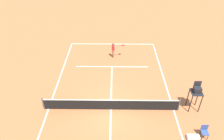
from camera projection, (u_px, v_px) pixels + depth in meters
ground_plane at (111, 109)px, 15.41m from camera, size 60.00×60.00×0.00m
court_lines at (111, 109)px, 15.41m from camera, size 9.37×20.53×0.01m
tennis_net at (111, 105)px, 15.12m from camera, size 9.97×0.10×1.07m
player_serving at (114, 49)px, 20.81m from camera, size 1.32×0.50×1.71m
tennis_ball at (98, 66)px, 20.01m from camera, size 0.07×0.07×0.07m
umpire_chair at (197, 92)px, 14.60m from camera, size 0.80×0.80×2.41m
courtside_chair_near at (205, 131)px, 13.16m from camera, size 0.44×0.46×0.95m
equipment_bag at (193, 137)px, 13.22m from camera, size 0.76×0.32×0.30m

